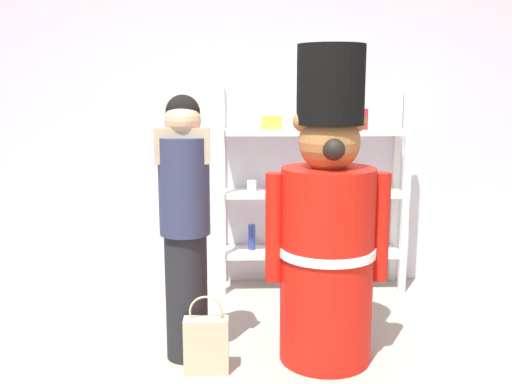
{
  "coord_description": "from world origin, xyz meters",
  "views": [
    {
      "loc": [
        -0.15,
        -2.45,
        1.6
      ],
      "look_at": [
        -0.05,
        0.77,
        1.0
      ],
      "focal_mm": 40.6,
      "sensor_mm": 36.0,
      "label": 1
    }
  ],
  "objects_px": {
    "teddy_bear_guard": "(327,229)",
    "person_shopper": "(185,222)",
    "shopping_bag": "(206,344)",
    "merchandise_shelf": "(313,188)"
  },
  "relations": [
    {
      "from": "teddy_bear_guard",
      "to": "person_shopper",
      "type": "relative_size",
      "value": 1.17
    },
    {
      "from": "teddy_bear_guard",
      "to": "person_shopper",
      "type": "height_order",
      "value": "teddy_bear_guard"
    },
    {
      "from": "teddy_bear_guard",
      "to": "shopping_bag",
      "type": "bearing_deg",
      "value": -167.52
    },
    {
      "from": "teddy_bear_guard",
      "to": "person_shopper",
      "type": "distance_m",
      "value": 0.82
    },
    {
      "from": "teddy_bear_guard",
      "to": "shopping_bag",
      "type": "relative_size",
      "value": 4.02
    },
    {
      "from": "teddy_bear_guard",
      "to": "person_shopper",
      "type": "xyz_separation_m",
      "value": [
        -0.81,
        0.05,
        0.04
      ]
    },
    {
      "from": "merchandise_shelf",
      "to": "person_shopper",
      "type": "xyz_separation_m",
      "value": [
        -0.89,
        -1.19,
        0.01
      ]
    },
    {
      "from": "merchandise_shelf",
      "to": "teddy_bear_guard",
      "type": "height_order",
      "value": "teddy_bear_guard"
    },
    {
      "from": "person_shopper",
      "to": "teddy_bear_guard",
      "type": "bearing_deg",
      "value": -3.42
    },
    {
      "from": "merchandise_shelf",
      "to": "shopping_bag",
      "type": "bearing_deg",
      "value": -118.92
    }
  ]
}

